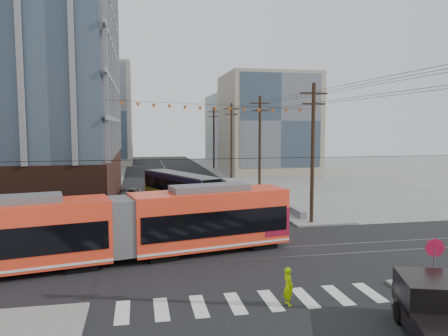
# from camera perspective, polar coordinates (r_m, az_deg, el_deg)

# --- Properties ---
(ground) EXTENTS (160.00, 160.00, 0.00)m
(ground) POSITION_cam_1_polar(r_m,az_deg,el_deg) (22.78, 1.81, -14.25)
(ground) COLOR slate
(bg_bldg_nw_near) EXTENTS (18.00, 16.00, 18.00)m
(bg_bldg_nw_near) POSITION_cam_1_polar(r_m,az_deg,el_deg) (73.91, -20.78, 6.15)
(bg_bldg_nw_near) COLOR #8C99A5
(bg_bldg_nw_near) RESTS_ON ground
(bg_bldg_ne_near) EXTENTS (14.00, 14.00, 16.00)m
(bg_bldg_ne_near) POSITION_cam_1_polar(r_m,az_deg,el_deg) (71.97, 5.68, 5.71)
(bg_bldg_ne_near) COLOR gray
(bg_bldg_ne_near) RESTS_ON ground
(bg_bldg_nw_far) EXTENTS (16.00, 18.00, 20.00)m
(bg_bldg_nw_far) POSITION_cam_1_polar(r_m,az_deg,el_deg) (93.37, -16.93, 6.67)
(bg_bldg_nw_far) COLOR gray
(bg_bldg_nw_far) RESTS_ON ground
(bg_bldg_ne_far) EXTENTS (16.00, 16.00, 14.00)m
(bg_bldg_ne_far) POSITION_cam_1_polar(r_m,az_deg,el_deg) (91.78, 3.24, 5.05)
(bg_bldg_ne_far) COLOR #8C99A5
(bg_bldg_ne_far) RESTS_ON ground
(utility_pole_far) EXTENTS (0.30, 0.30, 11.00)m
(utility_pole_far) POSITION_cam_1_polar(r_m,az_deg,el_deg) (78.07, -1.34, 3.88)
(utility_pole_far) COLOR black
(utility_pole_far) RESTS_ON ground
(streetcar) EXTENTS (20.70, 7.10, 3.96)m
(streetcar) POSITION_cam_1_polar(r_m,az_deg,el_deg) (25.62, -13.38, -7.55)
(streetcar) COLOR #F93E20
(streetcar) RESTS_ON ground
(city_bus) EXTENTS (6.83, 11.09, 3.15)m
(city_bus) POSITION_cam_1_polar(r_m,az_deg,el_deg) (43.29, -5.70, -2.66)
(city_bus) COLOR black
(city_bus) RESTS_ON ground
(pickup_truck) EXTENTS (3.87, 6.23, 1.99)m
(pickup_truck) POSITION_cam_1_polar(r_m,az_deg,el_deg) (17.56, 26.88, -17.55)
(pickup_truck) COLOR black
(pickup_truck) RESTS_ON ground
(parked_car_silver) EXTENTS (2.16, 4.58, 1.45)m
(parked_car_silver) POSITION_cam_1_polar(r_m,az_deg,el_deg) (32.88, -12.72, -6.88)
(parked_car_silver) COLOR #9C9C9C
(parked_car_silver) RESTS_ON ground
(parked_car_white) EXTENTS (3.52, 5.39, 1.45)m
(parked_car_white) POSITION_cam_1_polar(r_m,az_deg,el_deg) (39.29, -12.59, -4.86)
(parked_car_white) COLOR #B9B9B9
(parked_car_white) RESTS_ON ground
(parked_car_grey) EXTENTS (2.25, 4.86, 1.35)m
(parked_car_grey) POSITION_cam_1_polar(r_m,az_deg,el_deg) (46.57, -12.09, -3.30)
(parked_car_grey) COLOR #5F5F5F
(parked_car_grey) RESTS_ON ground
(pedestrian) EXTENTS (0.52, 0.68, 1.67)m
(pedestrian) POSITION_cam_1_polar(r_m,az_deg,el_deg) (19.62, 8.38, -15.03)
(pedestrian) COLOR #A4D902
(pedestrian) RESTS_ON ground
(stop_sign) EXTENTS (1.02, 1.02, 2.71)m
(stop_sign) POSITION_cam_1_polar(r_m,az_deg,el_deg) (21.36, 25.71, -12.33)
(stop_sign) COLOR #B91138
(stop_sign) RESTS_ON ground
(jersey_barrier) EXTENTS (0.87, 3.70, 0.74)m
(jersey_barrier) POSITION_cam_1_polar(r_m,az_deg,el_deg) (37.93, 9.36, -5.72)
(jersey_barrier) COLOR gray
(jersey_barrier) RESTS_ON ground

